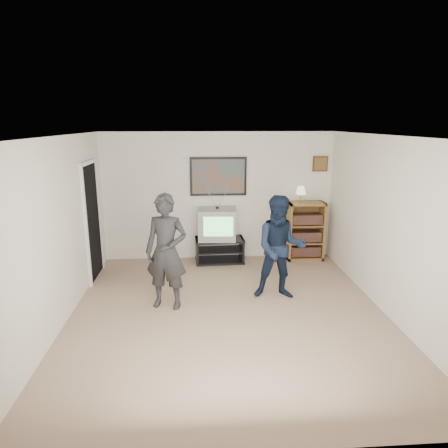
{
  "coord_description": "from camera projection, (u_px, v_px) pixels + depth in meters",
  "views": [
    {
      "loc": [
        -0.42,
        -5.22,
        2.68
      ],
      "look_at": [
        -0.01,
        0.72,
        1.15
      ],
      "focal_mm": 32.0,
      "sensor_mm": 36.0,
      "label": 1
    }
  ],
  "objects": [
    {
      "name": "room_shell",
      "position": [
        227.0,
        224.0,
        5.76
      ],
      "size": [
        4.51,
        5.0,
        2.51
      ],
      "color": "#76604B",
      "rests_on": "ground"
    },
    {
      "name": "media_stand",
      "position": [
        220.0,
        250.0,
        7.83
      ],
      "size": [
        0.96,
        0.56,
        0.47
      ],
      "rotation": [
        0.0,
        0.0,
        0.05
      ],
      "color": "black",
      "rests_on": "room_shell"
    },
    {
      "name": "crt_television",
      "position": [
        217.0,
        224.0,
        7.69
      ],
      "size": [
        0.76,
        0.66,
        0.6
      ],
      "primitive_type": null,
      "rotation": [
        0.0,
        0.0,
        -0.09
      ],
      "color": "gray",
      "rests_on": "media_stand"
    },
    {
      "name": "bookshelf",
      "position": [
        305.0,
        231.0,
        7.91
      ],
      "size": [
        0.7,
        0.4,
        1.15
      ],
      "primitive_type": null,
      "color": "brown",
      "rests_on": "room_shell"
    },
    {
      "name": "table_lamp",
      "position": [
        301.0,
        194.0,
        7.73
      ],
      "size": [
        0.2,
        0.2,
        0.32
      ],
      "primitive_type": null,
      "color": "#FFF5C1",
      "rests_on": "bookshelf"
    },
    {
      "name": "person_tall",
      "position": [
        166.0,
        252.0,
        5.77
      ],
      "size": [
        0.71,
        0.55,
        1.7
      ],
      "primitive_type": "imported",
      "rotation": [
        0.0,
        0.0,
        -0.26
      ],
      "color": "#232325",
      "rests_on": "room_shell"
    },
    {
      "name": "person_short",
      "position": [
        280.0,
        248.0,
        6.09
      ],
      "size": [
        0.85,
        0.7,
        1.62
      ],
      "primitive_type": "imported",
      "rotation": [
        0.0,
        0.0,
        -0.11
      ],
      "color": "black",
      "rests_on": "room_shell"
    },
    {
      "name": "controller_left",
      "position": [
        169.0,
        220.0,
        5.88
      ],
      "size": [
        0.05,
        0.12,
        0.03
      ],
      "primitive_type": "cube",
      "rotation": [
        0.0,
        0.0,
        -0.12
      ],
      "color": "white",
      "rests_on": "person_tall"
    },
    {
      "name": "controller_right",
      "position": [
        278.0,
        223.0,
        6.24
      ],
      "size": [
        0.07,
        0.12,
        0.03
      ],
      "primitive_type": "cube",
      "rotation": [
        0.0,
        0.0,
        -0.33
      ],
      "color": "white",
      "rests_on": "person_short"
    },
    {
      "name": "poster",
      "position": [
        218.0,
        176.0,
        7.71
      ],
      "size": [
        1.1,
        0.03,
        0.75
      ],
      "primitive_type": "cube",
      "color": "black",
      "rests_on": "room_shell"
    },
    {
      "name": "air_vent",
      "position": [
        189.0,
        161.0,
        7.61
      ],
      "size": [
        0.28,
        0.02,
        0.14
      ],
      "primitive_type": "cube",
      "color": "white",
      "rests_on": "room_shell"
    },
    {
      "name": "small_picture",
      "position": [
        320.0,
        164.0,
        7.8
      ],
      "size": [
        0.3,
        0.03,
        0.3
      ],
      "primitive_type": "cube",
      "color": "#482417",
      "rests_on": "room_shell"
    },
    {
      "name": "doorway",
      "position": [
        92.0,
        222.0,
        6.88
      ],
      "size": [
        0.03,
        0.85,
        2.0
      ],
      "primitive_type": "cube",
      "color": "black",
      "rests_on": "room_shell"
    }
  ]
}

